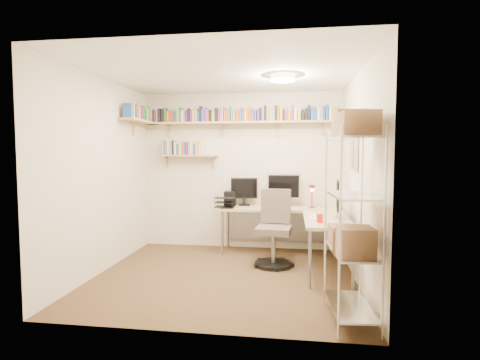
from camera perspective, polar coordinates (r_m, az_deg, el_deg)
name	(u,v)px	position (r m, az deg, el deg)	size (l,w,h in m)	color
ground	(225,276)	(4.84, -2.36, -14.43)	(3.20, 3.20, 0.00)	#44301D
room_shell	(225,152)	(4.59, -2.35, 4.24)	(3.24, 3.04, 2.52)	beige
wall_shelves	(213,122)	(5.97, -4.15, 8.75)	(3.12, 1.09, 0.80)	tan
corner_desk	(283,210)	(5.56, 6.53, -4.61)	(1.89, 1.84, 1.23)	#CEBE85
office_chair	(274,234)	(5.21, 5.23, -8.12)	(0.54, 0.55, 1.04)	black
wire_rack	(352,188)	(3.49, 16.76, -1.22)	(0.42, 0.78, 1.93)	silver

